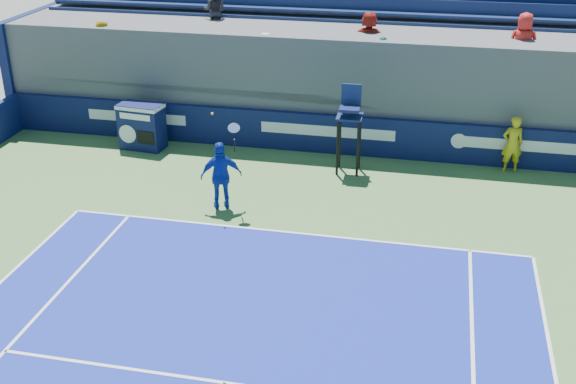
% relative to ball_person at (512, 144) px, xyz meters
% --- Properties ---
extents(ball_person, '(0.66, 0.50, 1.62)m').
position_rel_ball_person_xyz_m(ball_person, '(0.00, 0.00, 0.00)').
color(ball_person, gold).
rests_on(ball_person, apron).
extents(back_hoarding, '(20.40, 0.21, 1.20)m').
position_rel_ball_person_xyz_m(back_hoarding, '(-5.25, 0.31, -0.22)').
color(back_hoarding, '#0B1341').
rests_on(back_hoarding, ground).
extents(match_clock, '(1.39, 0.86, 1.40)m').
position_rel_ball_person_xyz_m(match_clock, '(-10.79, -0.50, -0.08)').
color(match_clock, '#0E1446').
rests_on(match_clock, ground).
extents(umpire_chair, '(0.72, 0.72, 2.48)m').
position_rel_ball_person_xyz_m(umpire_chair, '(-4.45, -0.95, 0.71)').
color(umpire_chair, black).
rests_on(umpire_chair, ground).
extents(tennis_player, '(1.12, 0.79, 2.57)m').
position_rel_ball_person_xyz_m(tennis_player, '(-7.23, -3.95, 0.07)').
color(tennis_player, '#1434A5').
rests_on(tennis_player, apron).
extents(stadium_seating, '(21.00, 4.05, 4.40)m').
position_rel_ball_person_xyz_m(stadium_seating, '(-5.25, 2.35, 1.02)').
color(stadium_seating, '#515156').
rests_on(stadium_seating, ground).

